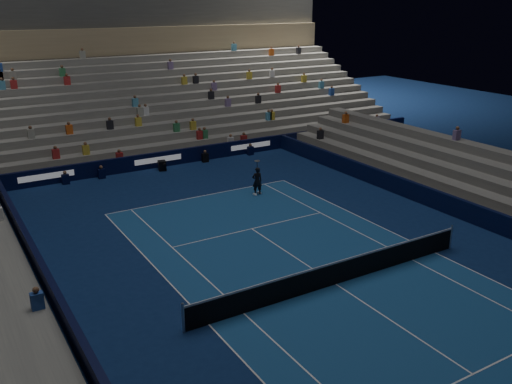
% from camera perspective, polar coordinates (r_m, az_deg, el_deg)
% --- Properties ---
extents(ground, '(90.00, 90.00, 0.00)m').
position_cam_1_polar(ground, '(22.12, 8.14, -9.31)').
color(ground, '#0C204D').
rests_on(ground, ground).
extents(court_surface, '(10.97, 23.77, 0.01)m').
position_cam_1_polar(court_surface, '(22.11, 8.14, -9.30)').
color(court_surface, navy).
rests_on(court_surface, ground).
extents(sponsor_barrier_far, '(44.00, 0.25, 1.00)m').
position_cam_1_polar(sponsor_barrier_far, '(37.04, -10.03, 3.26)').
color(sponsor_barrier_far, black).
rests_on(sponsor_barrier_far, ground).
extents(sponsor_barrier_east, '(0.25, 37.00, 1.00)m').
position_cam_1_polar(sponsor_barrier_east, '(28.58, 23.56, -2.94)').
color(sponsor_barrier_east, black).
rests_on(sponsor_barrier_east, ground).
extents(sponsor_barrier_west, '(0.25, 37.00, 1.00)m').
position_cam_1_polar(sponsor_barrier_west, '(18.15, -17.35, -15.17)').
color(sponsor_barrier_west, black).
rests_on(sponsor_barrier_west, ground).
extents(grandstand_main, '(44.00, 15.20, 11.20)m').
position_cam_1_polar(grandstand_main, '(45.15, -14.68, 9.52)').
color(grandstand_main, slate).
rests_on(grandstand_main, ground).
extents(tennis_net, '(12.90, 0.10, 1.10)m').
position_cam_1_polar(tennis_net, '(21.88, 8.20, -8.15)').
color(tennis_net, '#B2B2B7').
rests_on(tennis_net, ground).
extents(tennis_player, '(0.65, 0.49, 1.59)m').
position_cam_1_polar(tennis_player, '(31.24, 0.12, 1.13)').
color(tennis_player, black).
rests_on(tennis_player, ground).
extents(broadcast_camera, '(0.57, 0.98, 0.62)m').
position_cam_1_polar(broadcast_camera, '(36.35, -9.56, 2.68)').
color(broadcast_camera, black).
rests_on(broadcast_camera, ground).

